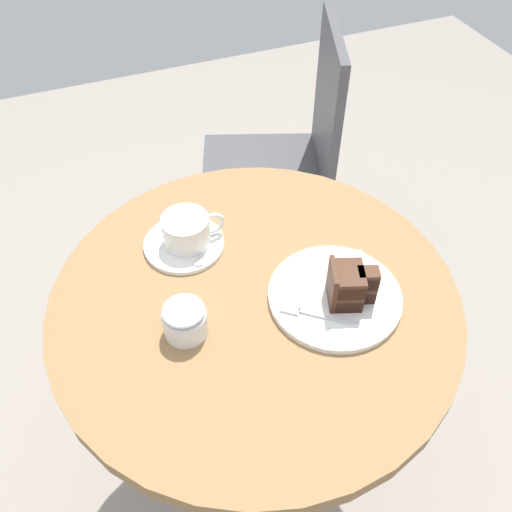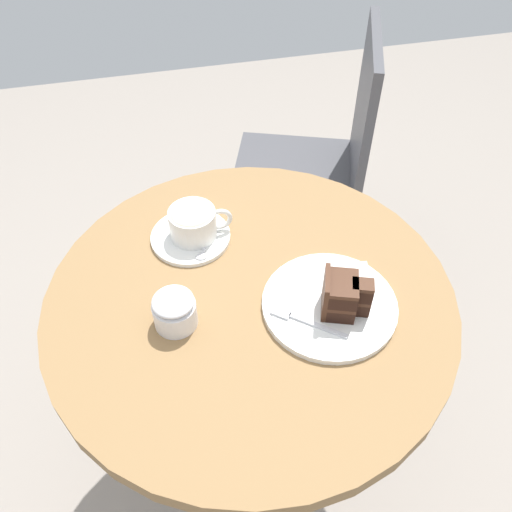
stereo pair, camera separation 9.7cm
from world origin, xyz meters
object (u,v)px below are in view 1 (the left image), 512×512
Objects in this scene: napkin at (333,288)px; teaspoon at (201,251)px; cake_slice at (349,285)px; cake_plate at (335,296)px; fork at (309,313)px; coffee_cup at (187,229)px; saucer at (184,244)px; cafe_chair at (293,149)px; sugar_pot at (185,319)px.

teaspoon is at bearing 139.83° from napkin.
cake_slice is 0.06m from napkin.
fork is (-0.06, -0.02, 0.01)m from cake_plate.
fork is (0.14, -0.24, -0.03)m from coffee_cup.
saucer is 0.04m from teaspoon.
fork reaches higher than cake_plate.
cake_slice is at bearing 2.00° from cafe_chair.
teaspoon is 0.88× the size of fork.
coffee_cup reaches higher than fork.
saucer is at bearing 137.47° from napkin.
napkin is (-0.01, 0.04, -0.05)m from cake_slice.
cafe_chair reaches higher than teaspoon.
coffee_cup is at bearing 3.07° from saucer.
teaspoon is at bearing -20.29° from cafe_chair.
sugar_pot is (-0.06, -0.19, -0.01)m from coffee_cup.
napkin is at bearing -42.53° from saucer.
coffee_cup is 0.28m from fork.
saucer is 0.30m from cake_plate.
saucer is 0.04m from coffee_cup.
cake_plate is at bearing -46.32° from saucer.
saucer is 1.35× the size of fork.
cafe_chair is at bearing 70.78° from napkin.
teaspoon is at bearing -56.88° from saucer.
cake_plate is at bearing 0.64° from cafe_chair.
fork is 0.65× the size of napkin.
coffee_cup is 0.29m from napkin.
teaspoon is at bearing -19.96° from fork.
coffee_cup is at bearing 72.41° from sugar_pot.
sugar_pot reaches higher than fork.
sugar_pot is at bearing -105.12° from saucer.
cake_plate is 0.06m from fork.
coffee_cup is at bearing 132.06° from cake_slice.
saucer is 0.20m from sugar_pot.
teaspoon reaches higher than cake_plate.
cafe_chair is (0.23, 0.71, -0.26)m from cake_slice.
cake_plate is 1.33× the size of napkin.
fork is (-0.07, -0.01, -0.03)m from cake_slice.
cafe_chair is 0.87m from sugar_pot.
fork reaches higher than teaspoon.
sugar_pot is at bearing 24.72° from fork.
cake_slice is 0.10× the size of cafe_chair.
sugar_pot reaches higher than cake_plate.
napkin is at bearing 0.65° from cafe_chair.
cake_slice is 1.23× the size of sugar_pot.
fork is at bearing -13.87° from sugar_pot.
cafe_chair is at bearing 46.84° from coffee_cup.
cake_plate is at bearing -47.67° from coffee_cup.
sugar_pot is (-0.26, 0.03, 0.03)m from cake_plate.
coffee_cup is at bearing 132.33° from cake_plate.
fork is (0.15, -0.24, 0.01)m from saucer.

